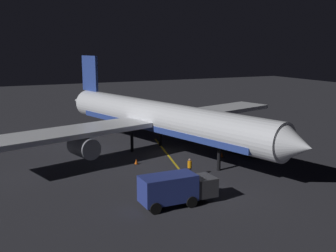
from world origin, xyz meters
TOP-DOWN VIEW (x-y plane):
  - ground_plane at (0.00, 0.00)m, footprint 180.00×180.00m
  - apron_guide_stripe at (0.32, 4.00)m, footprint 5.37×21.66m
  - airliner at (0.17, -0.61)m, footprint 38.44×38.38m
  - baggage_truck at (5.43, 14.87)m, footprint 6.10×2.32m
  - catering_truck at (-8.55, 4.46)m, footprint 3.74×5.94m
  - ground_crew_worker at (1.08, 9.11)m, footprint 0.40×0.40m
  - traffic_cone_near_left at (4.21, 3.17)m, footprint 0.50×0.50m
  - traffic_cone_near_right at (-5.37, 4.61)m, footprint 0.50×0.50m

SIDE VIEW (x-z plane):
  - ground_plane at x=0.00m, z-range -0.20..0.00m
  - apron_guide_stripe at x=0.32m, z-range 0.00..0.01m
  - traffic_cone_near_left at x=4.21m, z-range -0.03..0.52m
  - traffic_cone_near_right at x=-5.37m, z-range -0.03..0.52m
  - ground_crew_worker at x=1.08m, z-range 0.02..1.76m
  - catering_truck at x=-8.55m, z-range 0.05..2.26m
  - baggage_truck at x=5.43m, z-range 0.04..2.51m
  - airliner at x=0.17m, z-range -1.46..9.30m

